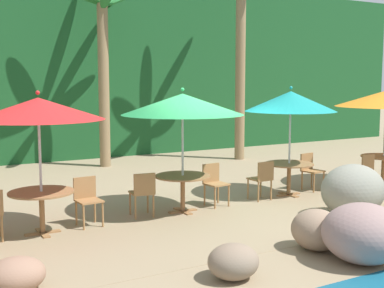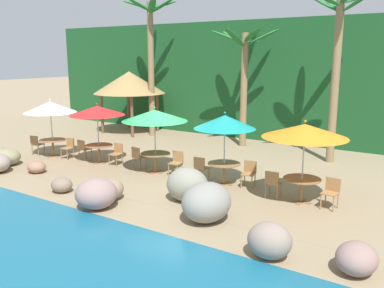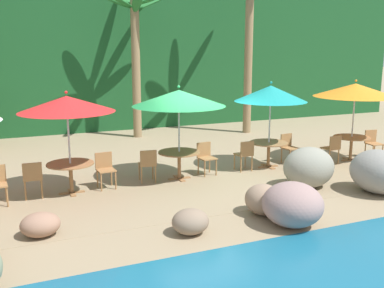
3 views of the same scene
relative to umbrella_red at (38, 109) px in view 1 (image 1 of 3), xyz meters
The scene contains 19 objects.
ground_plane 4.00m from the umbrella_red, ahead, with size 120.00×120.00×0.00m, color #937F60.
terrace_deck 4.00m from the umbrella_red, ahead, with size 18.00×5.20×0.01m.
foliage_backdrop 9.60m from the umbrella_red, 69.29° to the left, with size 28.00×2.40×6.00m.
rock_seawall 3.90m from the umbrella_red, 60.32° to the right, with size 15.36×3.50×1.04m.
umbrella_red is the anchor object (origin of this frame).
dining_table_red 1.52m from the umbrella_red, ahead, with size 1.10×1.10×0.74m.
chair_red_seaward 1.83m from the umbrella_red, ahead, with size 0.44×0.45×0.87m.
umbrella_green 2.79m from the umbrella_red, ahead, with size 2.40×2.40×2.46m.
dining_table_green 3.18m from the umbrella_red, ahead, with size 1.10×1.10×0.74m.
chair_green_seaward 3.98m from the umbrella_red, ahead, with size 0.46×0.46×0.87m.
chair_green_inland 2.53m from the umbrella_red, ahead, with size 0.47×0.47×0.87m.
umbrella_teal 5.61m from the umbrella_red, ahead, with size 2.04×2.04×2.47m.
dining_table_teal 5.81m from the umbrella_red, ahead, with size 1.10×1.10×0.74m.
chair_teal_seaward 6.65m from the umbrella_red, ahead, with size 0.48×0.48×0.87m.
chair_teal_inland 5.03m from the umbrella_red, ahead, with size 0.44×0.44×0.87m.
dining_table_orange 8.51m from the umbrella_red, ahead, with size 1.10×1.10×0.74m.
chair_orange_inland 7.70m from the umbrella_red, ahead, with size 0.44×0.45×0.87m.
palm_tree_second 7.21m from the umbrella_red, 60.89° to the left, with size 3.17×3.21×5.48m.
palm_tree_third 9.65m from the umbrella_red, 34.23° to the left, with size 2.87×2.70×6.71m.
Camera 1 is at (-5.45, -8.69, 2.62)m, focal length 48.72 mm.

